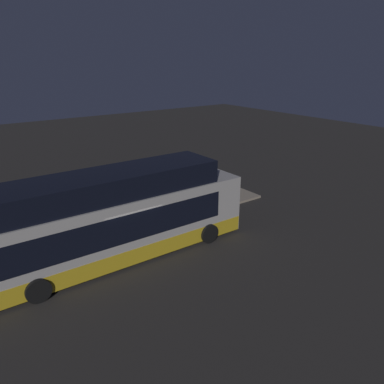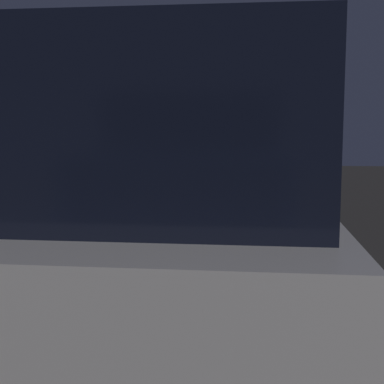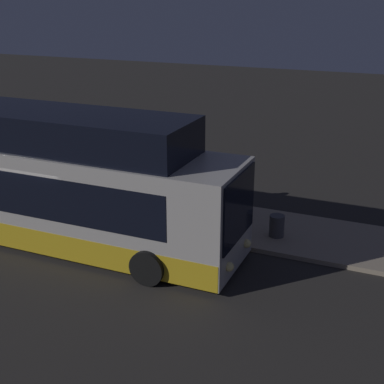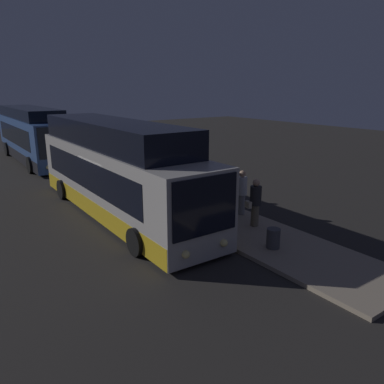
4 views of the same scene
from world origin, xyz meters
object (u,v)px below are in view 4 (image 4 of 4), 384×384
Objects in this scene: bus_second at (33,137)px; suitcase at (224,207)px; sign_post at (167,169)px; trash_bin at (273,238)px; passenger_waiting at (199,177)px; passenger_boarding at (255,201)px; passenger_with_bags at (242,191)px; bus_lead at (117,174)px.

suitcase is (17.33, 3.31, -1.29)m from bus_second.
sign_post is 3.72× the size of trash_bin.
suitcase is (2.49, -0.53, -0.74)m from passenger_waiting.
suitcase is at bearing 13.25° from passenger_boarding.
suitcase is (-0.34, -0.59, -0.68)m from passenger_with_bags.
bus_lead reaches higher than sign_post.
passenger_boarding is 4.15m from passenger_waiting.
suitcase is 3.55m from trash_bin.
bus_lead reaches higher than passenger_waiting.
passenger_waiting is at bearing 73.02° from passenger_with_bags.
sign_post is 6.37m from trash_bin.
passenger_waiting is at bearing 4.14° from passenger_boarding.
sign_post is at bearing 23.63° from passenger_boarding.
passenger_boarding is at bearing 13.41° from sign_post.
trash_bin is (6.42, 2.47, -1.24)m from bus_lead.
sign_post is at bearing -100.69° from passenger_waiting.
bus_lead is 14.36m from bus_second.
trash_bin is (3.45, -0.84, 0.03)m from suitcase.
passenger_with_bags is (2.83, 0.07, -0.06)m from passenger_waiting.
passenger_waiting is 1.01× the size of passenger_with_bags.
passenger_boarding is 0.98× the size of passenger_with_bags.
passenger_waiting is 2.83m from passenger_with_bags.
passenger_waiting is (14.85, 3.83, -0.55)m from bus_second.
bus_lead is at bearing -0.00° from bus_second.
trash_bin is at bearing 163.10° from passenger_boarding.
passenger_waiting reaches higher than trash_bin.
bus_lead is 4.63m from suitcase.
suitcase is at bearing 10.81° from bus_second.
passenger_with_bags is 2.81× the size of trash_bin.
trash_bin is (1.81, -0.93, -0.63)m from passenger_boarding.
suitcase is at bearing 166.31° from trash_bin.
passenger_waiting is (-4.12, 0.44, 0.08)m from passenger_boarding.
bus_second is 19.28m from passenger_boarding.
passenger_boarding is 4.61m from sign_post.
passenger_waiting is (0.49, 3.83, -0.53)m from bus_lead.
bus_second is at bearing -170.87° from sign_post.
bus_second reaches higher than passenger_waiting.
bus_second is 20.96m from trash_bin.
bus_lead is at bearing -131.96° from suitcase.
passenger_with_bags is at bearing -11.10° from passenger_boarding.
passenger_waiting reaches higher than suitcase.
suitcase is (2.97, 3.31, -1.27)m from bus_lead.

